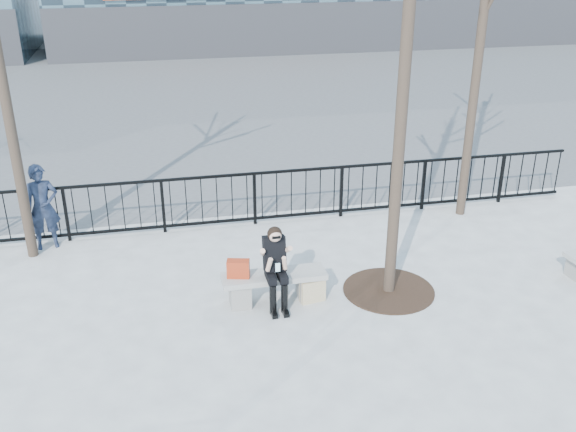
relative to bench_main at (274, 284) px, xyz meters
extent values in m
plane|color=gray|center=(0.00, 0.00, -0.30)|extent=(120.00, 120.00, 0.00)
cube|color=#474747|center=(0.00, 15.00, -0.30)|extent=(60.00, 23.00, 0.01)
cube|color=black|center=(0.00, 3.00, 0.78)|extent=(14.00, 0.05, 0.05)
cube|color=black|center=(0.00, 3.00, -0.18)|extent=(14.00, 0.05, 0.05)
cube|color=#2D2D30|center=(3.00, 21.96, 0.90)|extent=(18.00, 0.08, 2.40)
cube|color=#2D2D30|center=(20.00, 21.96, 0.90)|extent=(16.00, 0.08, 2.40)
cylinder|color=black|center=(1.90, -0.10, 3.45)|extent=(0.18, 0.18, 7.50)
cylinder|color=black|center=(-4.00, 2.50, 2.95)|extent=(0.18, 0.18, 6.50)
cylinder|color=black|center=(4.50, 2.60, 3.20)|extent=(0.18, 0.18, 7.00)
cylinder|color=black|center=(1.90, -0.10, -0.29)|extent=(1.50, 1.50, 0.02)
cube|color=slate|center=(-0.55, 0.00, -0.10)|extent=(0.32, 0.38, 0.40)
cube|color=slate|center=(0.55, 0.00, -0.10)|extent=(0.32, 0.38, 0.40)
cube|color=gray|center=(0.00, 0.00, 0.14)|extent=(1.65, 0.46, 0.09)
cube|color=#A22F13|center=(-0.56, 0.02, 0.33)|extent=(0.38, 0.24, 0.29)
cube|color=beige|center=(0.59, -0.14, -0.11)|extent=(0.42, 0.21, 0.38)
imported|color=black|center=(-3.76, 2.80, 0.51)|extent=(0.65, 0.49, 1.61)
camera|label=1|loc=(-1.68, -8.69, 5.09)|focal=40.00mm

